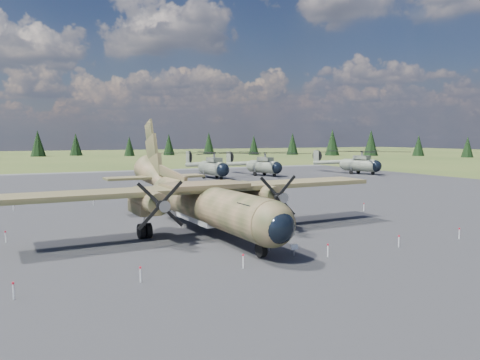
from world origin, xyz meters
name	(u,v)px	position (x,y,z in m)	size (l,w,h in m)	color
ground	(216,224)	(0.00, 0.00, 0.00)	(500.00, 500.00, 0.00)	brown
apron	(180,209)	(0.00, 10.00, 0.00)	(120.00, 120.00, 0.04)	slate
transport_plane	(199,196)	(-2.41, -2.22, 2.89)	(30.48, 27.69, 10.05)	#3A4123
helicopter_near	(213,160)	(17.07, 41.80, 3.48)	(20.71, 23.47, 4.90)	slate
helicopter_mid	(263,159)	(28.38, 43.20, 3.30)	(22.44, 23.37, 4.66)	slate
helicopter_far	(360,158)	(48.37, 38.50, 3.41)	(23.83, 24.30, 4.81)	slate
info_placard_left	(269,245)	(-0.58, -10.53, 0.41)	(0.41, 0.21, 0.62)	gray
info_placard_right	(294,248)	(0.22, -12.35, 0.50)	(0.50, 0.25, 0.76)	gray
barrier_fence	(211,219)	(-0.46, -0.08, 0.51)	(33.12, 29.62, 0.85)	white
treeline	(232,167)	(2.60, 2.17, 4.79)	(341.38, 340.99, 10.90)	black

